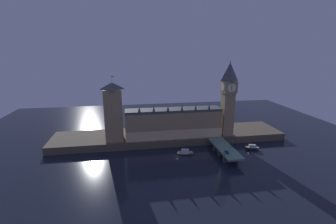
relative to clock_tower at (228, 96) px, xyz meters
name	(u,v)px	position (x,y,z in m)	size (l,w,h in m)	color
ground_plane	(177,156)	(-53.14, -26.55, -43.45)	(400.00, 400.00, 0.00)	black
embankment	(169,136)	(-53.14, 12.45, -40.09)	(220.00, 42.00, 6.70)	brown
parliament_hall	(173,123)	(-51.07, 2.34, -23.57)	(87.76, 17.15, 31.73)	#9E845B
clock_tower	(228,96)	(0.00, 0.00, 0.00)	(12.42, 12.53, 69.39)	#9E845B
victoria_tower	(113,112)	(-104.65, 2.51, -10.80)	(15.44, 15.44, 57.68)	#9E845B
bridge	(225,150)	(-13.83, -31.55, -38.67)	(13.43, 46.00, 6.89)	slate
car_northbound_trail	(227,152)	(-16.78, -42.34, -35.85)	(2.05, 4.71, 1.51)	navy
pedestrian_near_rail	(224,153)	(-19.74, -44.17, -35.62)	(0.38, 0.38, 1.77)	black
pedestrian_mid_walk	(232,146)	(-7.92, -31.41, -35.57)	(0.38, 0.38, 1.85)	black
pedestrian_far_rail	(214,142)	(-19.74, -20.46, -35.70)	(0.38, 0.38, 1.63)	black
street_lamp_near	(225,151)	(-20.14, -46.27, -32.68)	(1.34, 0.60, 6.20)	#2D3333
street_lamp_mid	(232,143)	(-7.52, -31.55, -32.88)	(1.34, 0.60, 5.86)	#2D3333
boat_upstream	(185,152)	(-46.11, -24.68, -41.78)	(14.60, 6.90, 4.56)	#B2A893
boat_downstream	(252,148)	(14.47, -24.52, -41.76)	(13.22, 7.23, 4.63)	#28282D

